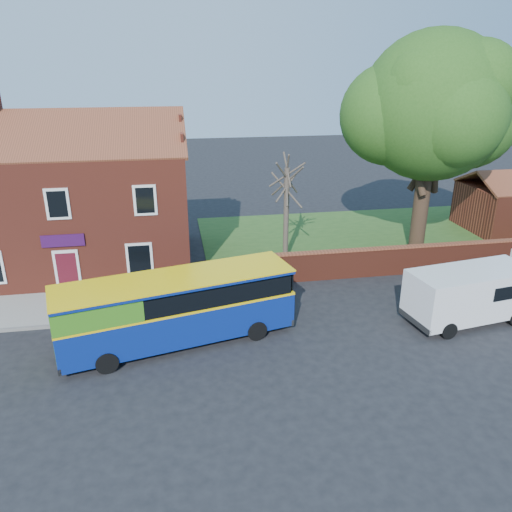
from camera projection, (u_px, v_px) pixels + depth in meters
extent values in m
plane|color=black|center=(228.00, 363.00, 19.14)|extent=(120.00, 120.00, 0.00)
cube|color=gray|center=(64.00, 308.00, 23.29)|extent=(18.00, 3.50, 0.12)
cube|color=slate|center=(57.00, 326.00, 21.68)|extent=(18.00, 0.15, 0.14)
cube|color=#426B28|center=(399.00, 235.00, 33.11)|extent=(26.00, 12.00, 0.04)
cube|color=maroon|center=(75.00, 208.00, 27.40)|extent=(12.00, 8.00, 6.50)
cube|color=brown|center=(57.00, 135.00, 24.01)|extent=(12.30, 4.08, 2.16)
cube|color=brown|center=(71.00, 125.00, 27.69)|extent=(12.30, 4.08, 2.16)
cube|color=black|center=(57.00, 204.00, 23.21)|extent=(1.10, 0.06, 1.50)
cube|color=#4C0F19|center=(68.00, 273.00, 24.47)|extent=(0.95, 0.04, 2.10)
cube|color=silver|center=(68.00, 272.00, 24.47)|extent=(1.20, 0.06, 2.30)
cube|color=#330D3C|center=(63.00, 241.00, 23.84)|extent=(2.00, 0.06, 0.60)
cube|color=maroon|center=(448.00, 258.00, 27.34)|extent=(22.00, 0.30, 1.50)
cube|color=brown|center=(450.00, 244.00, 27.05)|extent=(22.00, 0.38, 0.10)
cube|color=navy|center=(178.00, 318.00, 20.23)|extent=(9.70, 4.46, 1.50)
cube|color=yellow|center=(177.00, 302.00, 19.95)|extent=(9.72, 4.48, 0.10)
cube|color=black|center=(176.00, 292.00, 19.79)|extent=(9.34, 4.39, 0.75)
cube|color=#3E861D|center=(95.00, 306.00, 18.66)|extent=(3.66, 3.07, 0.80)
cube|color=navy|center=(175.00, 280.00, 19.61)|extent=(9.70, 4.46, 0.14)
cube|color=yellow|center=(175.00, 278.00, 19.58)|extent=(9.75, 4.50, 0.06)
cylinder|color=black|center=(107.00, 362.00, 18.43)|extent=(0.89, 0.47, 0.85)
cylinder|color=black|center=(100.00, 335.00, 20.31)|extent=(0.89, 0.47, 0.85)
cylinder|color=black|center=(257.00, 330.00, 20.62)|extent=(0.89, 0.47, 0.85)
cylinder|color=black|center=(237.00, 308.00, 22.50)|extent=(0.89, 0.47, 0.85)
cube|color=white|center=(470.00, 293.00, 21.79)|extent=(5.77, 3.02, 2.09)
cylinder|color=black|center=(449.00, 331.00, 20.72)|extent=(0.75, 0.33, 0.73)
cylinder|color=black|center=(418.00, 309.00, 22.56)|extent=(0.75, 0.33, 0.73)
cylinder|color=black|center=(482.00, 298.00, 23.60)|extent=(0.75, 0.33, 0.73)
cylinder|color=black|center=(420.00, 210.00, 29.54)|extent=(0.90, 0.90, 5.20)
sphere|color=#36631F|center=(433.00, 107.00, 27.39)|extent=(8.14, 8.14, 8.14)
sphere|color=#36631F|center=(466.00, 118.00, 28.43)|extent=(5.88, 5.88, 5.88)
sphere|color=#36631F|center=(390.00, 114.00, 27.84)|extent=(5.65, 5.65, 5.65)
cylinder|color=#4C4238|center=(286.00, 215.00, 28.23)|extent=(0.31, 0.31, 5.37)
cylinder|color=#4C4238|center=(287.00, 182.00, 27.53)|extent=(0.32, 2.62, 2.11)
cylinder|color=#4C4238|center=(287.00, 185.00, 27.60)|extent=(1.37, 1.93, 1.93)
cylinder|color=#4C4238|center=(287.00, 178.00, 27.46)|extent=(2.20, 1.01, 2.14)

